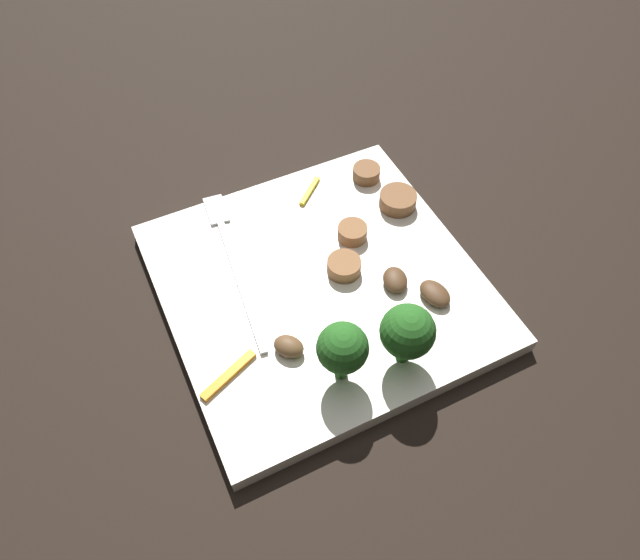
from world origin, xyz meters
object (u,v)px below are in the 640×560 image
Objects in this scene: sausage_slice_2 at (366,173)px; mushroom_1 at (395,280)px; broccoli_floret_0 at (408,332)px; sausage_slice_0 at (398,200)px; sausage_slice_3 at (344,267)px; mushroom_0 at (435,293)px; pepper_strip_0 at (310,191)px; plate at (320,285)px; sausage_slice_1 at (352,232)px; pepper_strip_1 at (228,375)px; mushroom_2 at (289,346)px; broccoli_floret_1 at (342,349)px; fork at (232,256)px.

sausage_slice_2 is 1.00× the size of mushroom_1.
broccoli_floret_0 is 1.73× the size of sausage_slice_0.
mushroom_0 is at bearing -136.01° from sausage_slice_3.
sausage_slice_0 is 0.09m from pepper_strip_0.
sausage_slice_3 reaches higher than plate.
sausage_slice_1 is 0.17m from pepper_strip_1.
mushroom_1 is (0.06, -0.03, -0.03)m from broccoli_floret_0.
mushroom_2 is at bearing 122.34° from sausage_slice_0.
sausage_slice_0 is 0.09m from mushroom_1.
mushroom_1 is at bearing 40.56° from mushroom_0.
plate is 0.03m from sausage_slice_3.
mushroom_2 is 0.17m from pepper_strip_0.
pepper_strip_1 is at bearing 126.16° from sausage_slice_2.
broccoli_floret_0 reaches higher than mushroom_0.
sausage_slice_2 is 0.15m from mushroom_0.
plate is 0.06m from sausage_slice_1.
broccoli_floret_1 reaches higher than mushroom_2.
plate is at bearing -63.19° from pepper_strip_1.
broccoli_floret_1 is 0.09m from pepper_strip_1.
mushroom_2 is (0.04, 0.08, -0.03)m from broccoli_floret_0.
mushroom_1 is at bearing -133.34° from sausage_slice_3.
plate is at bearing 123.24° from sausage_slice_1.
sausage_slice_1 is 0.04m from sausage_slice_3.
broccoli_floret_1 is at bearing 105.98° from mushroom_0.
mushroom_0 is (-0.09, -0.03, -0.00)m from sausage_slice_1.
pepper_strip_0 is (0.10, -0.04, 0.01)m from plate.
broccoli_floret_0 is 1.01× the size of broccoli_floret_1.
sausage_slice_2 reaches higher than pepper_strip_1.
sausage_slice_2 is 1.07× the size of mushroom_2.
sausage_slice_1 is 0.90× the size of mushroom_0.
broccoli_floret_1 reaches higher than sausage_slice_0.
sausage_slice_0 is (0.14, -0.08, -0.03)m from broccoli_floret_0.
mushroom_0 is 0.77× the size of pepper_strip_0.
sausage_slice_3 is 1.19× the size of mushroom_2.
sausage_slice_3 reaches higher than mushroom_1.
plate is 0.10m from broccoli_floret_1.
pepper_strip_0 is at bearing 8.26° from mushroom_1.
mushroom_2 is at bearing 37.49° from broccoli_floret_1.
mushroom_0 is at bearing -160.75° from sausage_slice_1.
pepper_strip_1 is at bearing 118.93° from sausage_slice_1.
sausage_slice_3 is at bearing 142.18° from sausage_slice_1.
mushroom_0 is 0.18m from pepper_strip_1.
sausage_slice_1 reaches higher than plate.
broccoli_floret_1 reaches higher than mushroom_1.
sausage_slice_0 is (-0.01, -0.16, 0.01)m from fork.
fork is 6.77× the size of sausage_slice_1.
sausage_slice_2 is 0.21m from mushroom_2.
broccoli_floret_1 is at bearing 164.37° from plate.
broccoli_floret_1 is at bearing 146.41° from sausage_slice_2.
mushroom_2 is (0.04, 0.03, -0.03)m from broccoli_floret_1.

